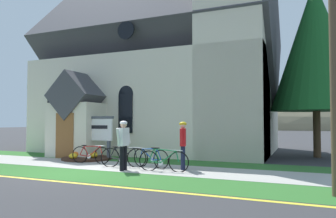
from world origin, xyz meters
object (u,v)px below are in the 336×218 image
at_px(church_sign, 93,130).
at_px(bicycle_black, 91,154).
at_px(bicycle_white, 151,158).
at_px(yard_deciduous_tree, 59,88).
at_px(bicycle_green, 123,157).
at_px(cyclist_in_red_jersey, 183,141).
at_px(bicycle_red, 163,160).
at_px(roadside_conifer, 315,45).
at_px(cyclist_in_white_jersey, 123,141).

xyz_separation_m(church_sign, bicycle_black, (0.96, -1.42, -0.96)).
distance_m(bicycle_white, yard_deciduous_tree, 11.62).
height_order(bicycle_green, cyclist_in_red_jersey, cyclist_in_red_jersey).
height_order(bicycle_white, yard_deciduous_tree, yard_deciduous_tree).
xyz_separation_m(bicycle_white, bicycle_red, (0.79, -0.65, 0.01)).
bearing_deg(church_sign, yard_deciduous_tree, 144.31).
xyz_separation_m(bicycle_black, yard_deciduous_tree, (-6.73, 5.57, 3.53)).
distance_m(bicycle_red, roadside_conifer, 9.83).
xyz_separation_m(bicycle_red, roadside_conifer, (5.06, 6.77, 5.03)).
distance_m(bicycle_green, cyclist_in_red_jersey, 2.38).
height_order(bicycle_red, cyclist_in_white_jersey, cyclist_in_white_jersey).
height_order(bicycle_green, roadside_conifer, roadside_conifer).
distance_m(cyclist_in_white_jersey, roadside_conifer, 10.55).
xyz_separation_m(bicycle_green, yard_deciduous_tree, (-8.51, 5.99, 3.52)).
bearing_deg(bicycle_red, bicycle_white, 140.67).
xyz_separation_m(bicycle_white, yard_deciduous_tree, (-9.51, 5.67, 3.53)).
bearing_deg(bicycle_red, cyclist_in_white_jersey, -164.20).
xyz_separation_m(church_sign, cyclist_in_white_jersey, (3.18, -2.55, -0.30)).
bearing_deg(bicycle_green, cyclist_in_white_jersey, -58.37).
height_order(bicycle_white, bicycle_green, bicycle_green).
relative_size(cyclist_in_red_jersey, yard_deciduous_tree, 0.31).
bearing_deg(bicycle_black, yard_deciduous_tree, 140.40).
relative_size(church_sign, cyclist_in_red_jersey, 1.34).
xyz_separation_m(cyclist_in_red_jersey, roadside_conifer, (4.56, 6.15, 4.40)).
distance_m(bicycle_black, cyclist_in_red_jersey, 4.11).
bearing_deg(church_sign, bicycle_green, -33.94).
bearing_deg(cyclist_in_red_jersey, bicycle_red, -128.32).
relative_size(bicycle_green, bicycle_black, 1.00).
height_order(bicycle_black, bicycle_red, bicycle_red).
height_order(bicycle_red, roadside_conifer, roadside_conifer).
bearing_deg(yard_deciduous_tree, bicycle_black, -39.60).
xyz_separation_m(bicycle_green, bicycle_black, (-1.78, 0.42, -0.02)).
distance_m(church_sign, yard_deciduous_tree, 7.56).
relative_size(bicycle_green, cyclist_in_red_jersey, 1.00).
height_order(church_sign, roadside_conifer, roadside_conifer).
distance_m(bicycle_green, bicycle_red, 1.82).
distance_m(bicycle_black, bicycle_red, 3.64).
bearing_deg(bicycle_white, bicycle_black, 177.83).
bearing_deg(roadside_conifer, yard_deciduous_tree, -178.31).
relative_size(roadside_conifer, yard_deciduous_tree, 1.59).
bearing_deg(bicycle_white, bicycle_red, -39.33).
relative_size(bicycle_white, bicycle_red, 0.92).
bearing_deg(bicycle_white, cyclist_in_red_jersey, -0.96).
bearing_deg(cyclist_in_red_jersey, church_sign, 162.85).
bearing_deg(cyclist_in_white_jersey, church_sign, 141.19).
distance_m(bicycle_white, bicycle_red, 1.02).
bearing_deg(roadside_conifer, church_sign, -154.35).
xyz_separation_m(bicycle_white, cyclist_in_white_jersey, (-0.56, -1.03, 0.66)).
xyz_separation_m(bicycle_white, cyclist_in_red_jersey, (1.28, -0.02, 0.64)).
height_order(cyclist_in_white_jersey, yard_deciduous_tree, yard_deciduous_tree).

